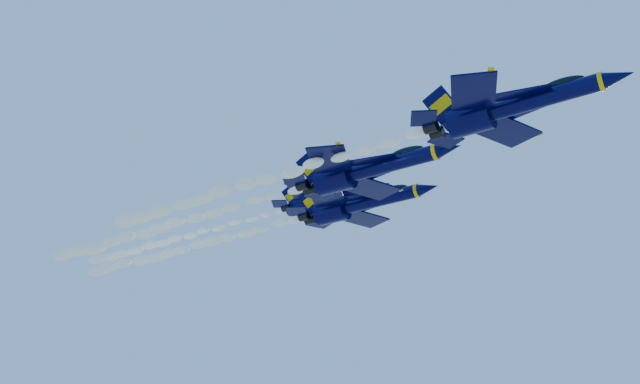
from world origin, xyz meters
The scene contains 8 objects.
jet_lead centered at (20.09, -11.08, 150.46)m, with size 17.08×14.01×6.35m.
smoke_trail_jet_lead centered at (-6.76, -11.08, 150.09)m, with size 39.12×1.77×1.59m, color white.
jet_second centered at (3.76, -6.18, 150.87)m, with size 17.73×14.55×6.59m.
smoke_trail_jet_second centered at (-23.38, -6.18, 150.49)m, with size 39.12×1.83×1.65m, color white.
jet_third centered at (-4.12, 6.15, 153.32)m, with size 18.28×14.99×6.79m.
smoke_trail_jet_third centered at (-31.49, 6.15, 152.94)m, with size 39.12×1.89×1.70m, color white.
jet_fourth centered at (-11.53, 11.38, 157.74)m, with size 16.14×13.24×6.00m.
smoke_trail_jet_fourth centered at (-37.99, 11.38, 157.38)m, with size 39.12×1.67×1.50m, color white.
Camera 1 is at (34.29, -62.25, 120.42)m, focal length 40.00 mm.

